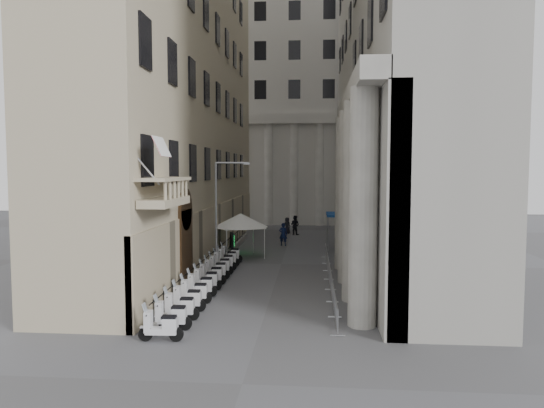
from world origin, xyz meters
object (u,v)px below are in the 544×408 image
Objects in this scene: security_tent at (249,221)px; info_kiosk at (232,243)px; pedestrian_b at (295,225)px; street_lamp at (220,206)px; scooter_0 at (162,341)px; pedestrian_a at (283,234)px.

security_tent is 3.28m from info_kiosk.
security_tent is at bearing 104.61° from pedestrian_b.
pedestrian_b reaches higher than info_kiosk.
street_lamp is 3.61× the size of pedestrian_b.
scooter_0 is 0.21× the size of street_lamp.
scooter_0 is 14.34m from street_lamp.
scooter_0 is 19.93m from info_kiosk.
pedestrian_a is at bearing 28.37° from info_kiosk.
street_lamp reaches higher than pedestrian_a.
scooter_0 is at bearing -93.48° from security_tent.
info_kiosk reaches higher than scooter_0.
street_lamp is at bearing 103.11° from pedestrian_b.
pedestrian_b is (4.61, 11.21, 0.16)m from info_kiosk.
security_tent is (1.09, 17.82, 2.78)m from scooter_0.
info_kiosk is 0.82× the size of pedestrian_a.
street_lamp is (-0.32, 13.70, 4.20)m from scooter_0.
street_lamp reaches higher than security_tent.
pedestrian_a is at bearing 70.40° from security_tent.
pedestrian_a is (3.84, 4.09, 0.17)m from info_kiosk.
pedestrian_b is (4.06, 31.11, 0.99)m from scooter_0.
street_lamp reaches higher than info_kiosk.
street_lamp reaches higher than pedestrian_b.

